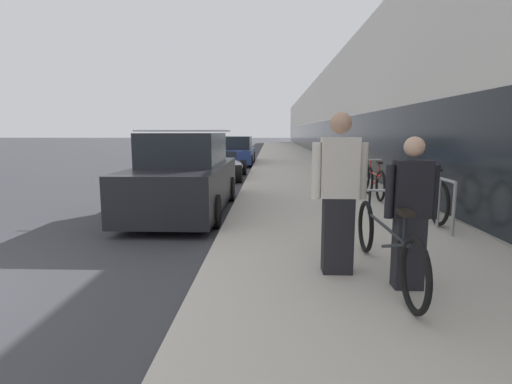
% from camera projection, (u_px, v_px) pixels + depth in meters
% --- Properties ---
extents(sidewalk_slab, '(4.13, 70.00, 0.13)m').
position_uv_depth(sidewalk_slab, '(291.00, 159.00, 24.08)').
color(sidewalk_slab, '#BCB5A5').
rests_on(sidewalk_slab, ground).
extents(storefront_facade, '(10.01, 70.00, 5.59)m').
position_uv_depth(storefront_facade, '(377.00, 118.00, 31.34)').
color(storefront_facade, silver).
rests_on(storefront_facade, ground).
extents(tandem_bicycle, '(0.52, 2.49, 0.86)m').
position_uv_depth(tandem_bicycle, '(386.00, 244.00, 4.34)').
color(tandem_bicycle, black).
rests_on(tandem_bicycle, sidewalk_slab).
extents(person_rider, '(0.52, 0.20, 1.53)m').
position_uv_depth(person_rider, '(410.00, 214.00, 3.96)').
color(person_rider, black).
rests_on(person_rider, sidewalk_slab).
extents(person_bystander, '(0.61, 0.24, 1.78)m').
position_uv_depth(person_bystander, '(339.00, 194.00, 4.39)').
color(person_bystander, black).
rests_on(person_bystander, sidewalk_slab).
extents(bike_rack_hoop, '(0.05, 0.60, 0.84)m').
position_uv_depth(bike_rack_hoop, '(446.00, 200.00, 6.27)').
color(bike_rack_hoop, gray).
rests_on(bike_rack_hoop, sidewalk_slab).
extents(cruiser_bike_nearest, '(0.52, 1.79, 0.96)m').
position_uv_depth(cruiser_bike_nearest, '(427.00, 197.00, 7.22)').
color(cruiser_bike_nearest, black).
rests_on(cruiser_bike_nearest, sidewalk_slab).
extents(cruiser_bike_middle, '(0.52, 1.78, 0.90)m').
position_uv_depth(cruiser_bike_middle, '(374.00, 182.00, 9.56)').
color(cruiser_bike_middle, black).
rests_on(cruiser_bike_middle, sidewalk_slab).
extents(cruiser_bike_farthest, '(0.52, 1.78, 0.92)m').
position_uv_depth(cruiser_bike_farthest, '(362.00, 173.00, 11.58)').
color(cruiser_bike_farthest, black).
rests_on(cruiser_bike_farthest, sidewalk_slab).
extents(parked_sedan_curbside, '(1.82, 4.65, 1.74)m').
position_uv_depth(parked_sedan_curbside, '(186.00, 177.00, 8.45)').
color(parked_sedan_curbside, black).
rests_on(parked_sedan_curbside, ground).
extents(vintage_roadster_curbside, '(1.88, 4.19, 0.97)m').
position_uv_depth(vintage_roadster_curbside, '(219.00, 167.00, 14.62)').
color(vintage_roadster_curbside, silver).
rests_on(vintage_roadster_curbside, ground).
extents(parked_sedan_far, '(1.77, 4.80, 1.47)m').
position_uv_depth(parked_sedan_far, '(237.00, 152.00, 20.87)').
color(parked_sedan_far, navy).
rests_on(parked_sedan_far, ground).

